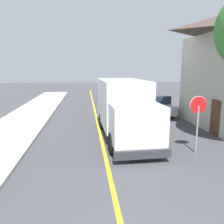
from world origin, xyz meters
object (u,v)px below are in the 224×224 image
box_truck (124,106)px  parked_car_mid (108,97)px  stop_sign (198,114)px  parked_car_near (122,105)px  parked_car_far (106,91)px  parked_van_across (158,105)px

box_truck → parked_car_mid: box_truck is taller
box_truck → stop_sign: bearing=-44.3°
parked_car_near → parked_car_mid: (-0.57, 5.67, 0.00)m
parked_car_far → stop_sign: stop_sign is taller
parked_car_mid → stop_sign: size_ratio=1.68×
parked_car_near → parked_car_far: size_ratio=1.00×
parked_van_across → stop_sign: (-0.97, -8.76, 1.06)m
parked_car_far → parked_van_across: (3.21, -12.23, 0.00)m
parked_car_mid → parked_van_across: size_ratio=1.00×
parked_car_mid → stop_sign: bearing=-80.2°
parked_van_across → parked_car_near: bearing=170.2°
box_truck → parked_van_across: bearing=56.8°
parked_car_mid → parked_car_far: 6.06m
box_truck → parked_car_mid: bearing=88.4°
box_truck → parked_car_mid: (0.34, 12.11, -0.97)m
stop_sign → box_truck: bearing=135.7°
parked_van_across → stop_sign: size_ratio=1.67×
box_truck → parked_car_mid: 12.15m
parked_car_far → stop_sign: (2.24, -20.99, 1.06)m
parked_car_near → stop_sign: 9.55m
box_truck → parked_car_far: bearing=87.9°
parked_car_mid → parked_van_across: same height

